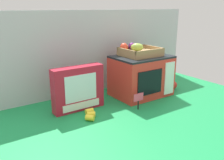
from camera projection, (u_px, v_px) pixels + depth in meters
ground_plane at (120, 100)px, 1.62m from camera, size 1.70×1.70×0.00m
display_back_panel at (97, 51)px, 1.76m from camera, size 1.61×0.03×0.57m
toy_microwave at (141, 76)px, 1.69m from camera, size 0.38×0.28×0.27m
food_groups_crate at (138, 51)px, 1.66m from camera, size 0.24×0.21×0.08m
cookie_set_box at (78, 89)px, 1.45m from camera, size 0.31×0.08×0.26m
price_sign at (139, 99)px, 1.46m from camera, size 0.07×0.01×0.10m
loose_toy_banana at (90, 114)px, 1.37m from camera, size 0.09×0.12×0.03m
loose_toy_apple at (173, 85)px, 1.84m from camera, size 0.06×0.06×0.06m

